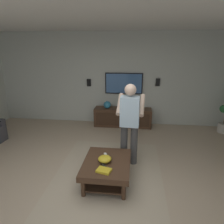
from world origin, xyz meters
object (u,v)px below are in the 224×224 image
Objects in this scene: coffee_table at (107,167)px; remote_white at (106,155)px; person_standing at (130,120)px; wall_speaker_left at (158,82)px; vase_round at (107,105)px; media_console at (123,117)px; book at (104,170)px; tv at (124,83)px; wall_speaker_right at (89,83)px; remote_black at (104,166)px; bowl at (105,159)px.

coffee_table is 0.23m from remote_white.
wall_speaker_left is (2.33, -0.73, 0.38)m from person_standing.
vase_round is at bearing 23.76° from person_standing.
book is at bearing -1.85° from media_console.
tv is at bearing -25.85° from remote_white.
vase_round is at bearing 101.33° from wall_speaker_left.
tv is at bearing -90.71° from wall_speaker_right.
remote_black is 3.46m from wall_speaker_left.
tv is 5.07× the size of book.
book is at bearing 179.14° from coffee_table.
vase_round is (-0.28, 0.47, -0.60)m from tv.
wall_speaker_left is at bearing -55.27° from remote_black.
person_standing is 2.18m from vase_round.
book reaches higher than remote_black.
media_console is at bearing -2.63° from bowl.
vase_round is 1.00× the size of wall_speaker_right.
media_console is 1.52× the size of tv.
book reaches higher than remote_white.
wall_speaker_right is (3.15, 0.95, 0.85)m from remote_black.
wall_speaker_right is at bearing -103.38° from media_console.
book is 1.00× the size of vase_round.
wall_speaker_left reaches higher than coffee_table.
wall_speaker_left is at bearing -20.48° from bowl.
media_console is 7.73× the size of wall_speaker_left.
coffee_table is 0.59× the size of media_console.
person_standing is (-2.07, -0.26, 0.66)m from media_console.
wall_speaker_left is (0.01, -1.00, 0.06)m from tv.
wall_speaker_left reaches higher than remote_black.
wall_speaker_left reaches higher than bowl.
vase_round is at bearing -85.21° from media_console.
wall_speaker_right is (0.01, 1.07, 0.00)m from tv.
person_standing is 1.05m from remote_black.
remote_black is 0.68× the size of vase_round.
remote_white is (-2.55, 0.14, 0.14)m from media_console.
wall_speaker_left is (3.01, -1.12, 0.87)m from bowl.
remote_black is (-3.14, 0.12, -0.85)m from tv.
bowl is 1.05× the size of book.
bowl is 3.25m from wall_speaker_right.
person_standing is at bearing 7.21° from media_console.
wall_speaker_right reaches higher than remote_white.
tv reaches higher than media_console.
tv reaches higher than bowl.
media_console is at bearing 0.00° from tv.
media_console is 1.02m from tv.
media_console is 1.04× the size of person_standing.
bowl is at bearing 103.87° from coffee_table.
book is 3.54m from wall_speaker_right.
wall_speaker_left is at bearing 104.30° from media_console.
tv is 0.81m from vase_round.
bowl is at bearing 160.50° from remote_white.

